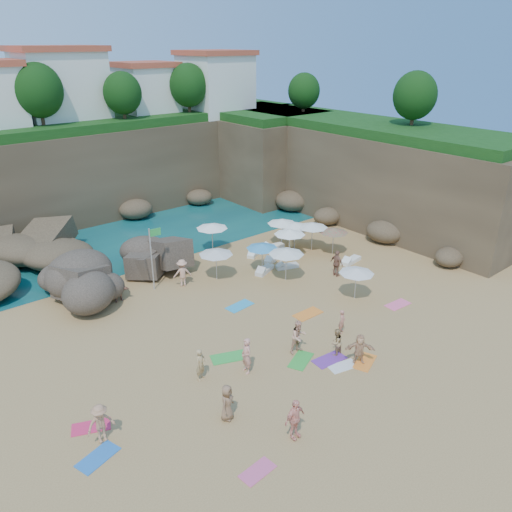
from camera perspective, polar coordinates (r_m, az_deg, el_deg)
ground at (r=31.41m, az=0.70°, el=-5.96°), size 120.00×120.00×0.00m
seawater at (r=55.97m, az=-19.75°, el=6.08°), size 120.00×120.00×0.00m
cliff_back at (r=51.17m, az=-16.20°, el=9.64°), size 44.00×8.00×8.00m
cliff_right at (r=48.09m, az=12.00°, el=9.21°), size 8.00×30.00×8.00m
cliff_corner at (r=54.81m, az=0.70°, el=11.43°), size 10.00×12.00×8.00m
rock_promontory at (r=40.46m, az=-26.92°, el=-1.65°), size 12.00×7.00×2.00m
clifftop_buildings at (r=51.16m, az=-16.51°, el=17.87°), size 28.48×9.48×7.00m
clifftop_trees at (r=46.37m, az=-11.01°, el=17.90°), size 35.60×23.82×4.40m
rock_outcrop at (r=35.32m, az=-14.46°, el=-3.24°), size 9.38×8.34×3.10m
flag_pole at (r=33.25m, az=-11.71°, el=0.59°), size 0.85×0.12×4.36m
parasol_0 at (r=38.98m, az=-5.07°, el=3.44°), size 2.47×2.47×2.33m
parasol_1 at (r=39.68m, az=4.51°, el=3.59°), size 2.29×2.29×2.16m
parasol_2 at (r=39.40m, az=6.48°, el=3.53°), size 2.41×2.41×2.28m
parasol_3 at (r=37.84m, az=3.88°, el=2.75°), size 2.39×2.39×2.26m
parasol_4 at (r=40.15m, az=2.99°, el=3.97°), size 2.36×2.36×2.23m
parasol_5 at (r=34.33m, az=-4.61°, el=0.46°), size 2.37×2.37×2.24m
parasol_6 at (r=38.88m, az=8.88°, el=2.92°), size 2.27×2.27×2.15m
parasol_7 at (r=39.58m, az=4.45°, el=3.20°), size 2.04×2.04×1.93m
parasol_9 at (r=34.15m, az=3.49°, el=0.51°), size 2.46×2.46×2.33m
parasol_10 at (r=35.41m, az=0.72°, el=1.15°), size 2.29×2.29×2.16m
parasol_11 at (r=32.31m, az=11.44°, el=-1.67°), size 2.26×2.26×2.14m
lounger_0 at (r=36.06m, az=1.00°, el=-1.62°), size 1.95×1.26×0.29m
lounger_1 at (r=36.76m, az=3.58°, el=-1.17°), size 1.78×1.07×0.26m
lounger_2 at (r=38.90m, az=-0.22°, el=0.31°), size 1.73×1.34×0.26m
lounger_3 at (r=37.89m, az=1.88°, el=-0.36°), size 1.83×1.17×0.27m
lounger_4 at (r=40.07m, az=1.89°, el=1.04°), size 2.03×0.94×0.30m
lounger_5 at (r=38.26m, az=10.81°, el=-0.52°), size 1.95×0.89×0.29m
towel_0 at (r=22.54m, az=-17.62°, el=-21.07°), size 1.89×1.32×0.03m
towel_1 at (r=21.13m, az=0.18°, el=-23.39°), size 1.53×0.85×0.03m
towel_2 at (r=27.18m, az=12.32°, el=-11.72°), size 1.85×1.38×0.03m
towel_3 at (r=26.79m, az=5.14°, el=-11.78°), size 1.93×1.50×0.03m
towel_6 at (r=27.01m, az=8.38°, el=-11.62°), size 1.88×1.07×0.03m
towel_7 at (r=23.96m, az=-18.33°, el=-18.04°), size 1.82×1.40×0.03m
towel_8 at (r=31.62m, az=-1.88°, el=-5.72°), size 1.85×1.05×0.03m
towel_9 at (r=33.02m, az=15.89°, el=-5.35°), size 1.74×0.95×0.03m
towel_10 at (r=30.91m, az=5.95°, el=-6.59°), size 1.85×0.93×0.03m
towel_11 at (r=26.94m, az=-3.14°, el=-11.48°), size 2.07×1.55×0.03m
towel_13 at (r=26.64m, az=9.92°, el=-12.30°), size 1.68×1.11×0.03m
person_stand_0 at (r=25.11m, az=-6.36°, el=-12.21°), size 0.72×0.61×1.69m
person_stand_1 at (r=27.06m, az=9.15°, el=-9.70°), size 0.79×0.65×1.53m
person_stand_2 at (r=34.08m, az=-8.41°, el=-1.92°), size 1.35×0.96×1.93m
person_stand_3 at (r=35.58m, az=9.22°, el=-0.85°), size 0.50×1.14×1.92m
person_stand_4 at (r=40.12m, az=4.05°, el=1.93°), size 0.67×0.83×1.49m
person_stand_5 at (r=33.08m, az=-15.49°, el=-3.84°), size 1.41×0.64×1.47m
person_stand_6 at (r=25.35m, az=-1.10°, el=-11.33°), size 0.56×0.77×1.93m
person_lie_0 at (r=23.00m, az=-17.10°, el=-19.14°), size 1.28×1.88×0.48m
person_lie_1 at (r=22.33m, az=4.39°, el=-19.53°), size 1.21×1.95×0.46m
person_lie_2 at (r=23.15m, az=-3.29°, el=-17.63°), size 1.58×1.91×0.46m
person_lie_3 at (r=26.96m, az=11.63°, el=-11.44°), size 2.23×2.24×0.44m
person_lie_4 at (r=29.26m, az=9.73°, el=-8.35°), size 1.05×1.51×0.34m
person_lie_5 at (r=27.22m, az=4.84°, el=-10.27°), size 1.13×1.96×0.71m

